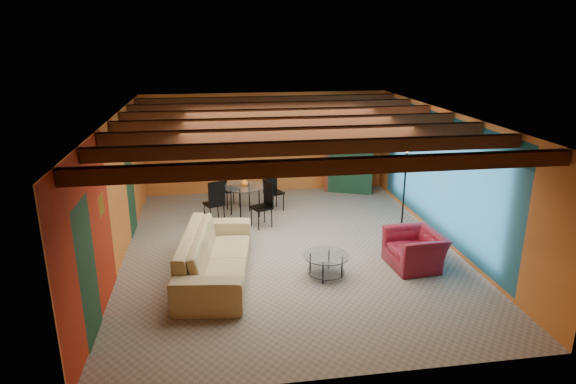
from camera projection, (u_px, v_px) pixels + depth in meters
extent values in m
cube|color=gray|center=(290.00, 249.00, 10.03)|extent=(6.50, 8.00, 0.01)
cube|color=silver|center=(290.00, 116.00, 9.21)|extent=(6.50, 8.00, 0.01)
cube|color=orange|center=(266.00, 143.00, 13.39)|extent=(6.50, 0.02, 2.70)
cube|color=maroon|center=(116.00, 193.00, 9.14)|extent=(0.02, 8.00, 2.70)
cube|color=#2A6A7A|center=(447.00, 178.00, 10.10)|extent=(0.02, 8.00, 2.70)
imported|color=tan|center=(216.00, 255.00, 8.78)|extent=(1.47, 2.98, 0.84)
imported|color=maroon|center=(415.00, 250.00, 9.20)|extent=(0.98, 1.10, 0.67)
cube|color=maroon|center=(348.00, 155.00, 13.53)|extent=(1.29, 0.98, 2.03)
cube|color=black|center=(233.00, 133.00, 13.13)|extent=(1.05, 0.03, 0.65)
imported|color=#26661E|center=(349.00, 109.00, 13.16)|extent=(0.41, 0.36, 0.44)
imported|color=orange|center=(244.00, 170.00, 11.53)|extent=(0.19, 0.19, 0.19)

